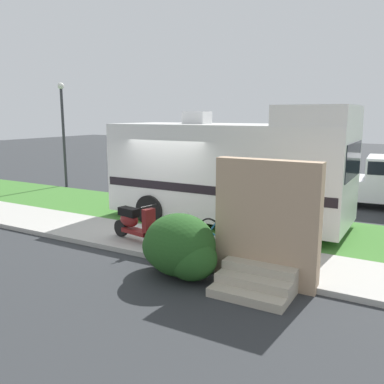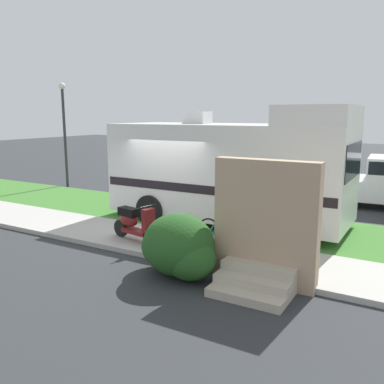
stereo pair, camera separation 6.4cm
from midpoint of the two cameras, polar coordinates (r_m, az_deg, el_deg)
ground_plane at (r=11.75m, az=-3.91°, el=-5.16°), size 80.00×80.00×0.00m
sidewalk at (r=10.80m, az=-7.49°, el=-6.33°), size 24.00×2.00×0.12m
grass_strip at (r=12.96m, az=-0.20°, el=-3.42°), size 24.00×3.40×0.08m
motorhome_rv at (r=11.98m, az=5.64°, el=3.13°), size 6.88×2.78×3.44m
scooter at (r=10.29m, az=-7.87°, el=-4.20°), size 1.58×0.59×0.97m
bicycle at (r=9.61m, az=5.09°, el=-5.75°), size 1.66×0.52×0.88m
pickup_truck_near at (r=15.86m, az=24.51°, el=1.55°), size 5.49×2.45×1.76m
porch_steps at (r=7.83m, az=10.02°, el=-6.10°), size 2.00×1.26×2.40m
bush_by_porch at (r=8.28m, az=-1.73°, el=-7.73°), size 1.77×1.33×1.25m
bottle_green at (r=8.60m, az=13.57°, el=-9.83°), size 0.07×0.07×0.27m
street_lamp_post at (r=19.03m, az=-17.22°, el=8.85°), size 0.28×0.28×4.55m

